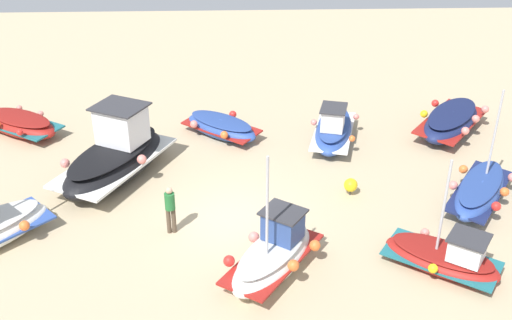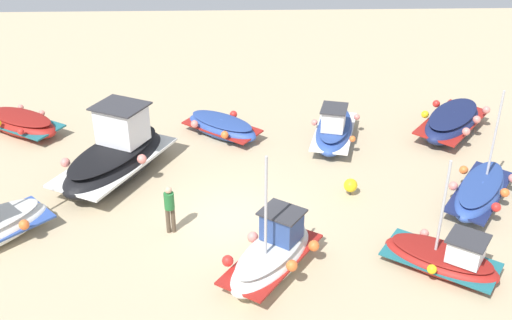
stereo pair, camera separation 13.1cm
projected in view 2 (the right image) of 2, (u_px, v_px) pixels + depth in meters
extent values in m
plane|color=tan|center=(231.00, 219.00, 20.05)|extent=(51.77, 51.77, 0.00)
ellipsoid|color=#2D4C9E|center=(480.00, 192.00, 20.71)|extent=(3.42, 4.09, 0.91)
cube|color=navy|center=(480.00, 191.00, 20.69)|extent=(3.33, 3.95, 0.16)
ellipsoid|color=navy|center=(482.00, 184.00, 20.55)|extent=(2.98, 3.57, 0.21)
cylinder|color=#B7B7BC|center=(495.00, 134.00, 20.25)|extent=(0.08, 0.08, 3.06)
sphere|color=orange|center=(464.00, 170.00, 21.32)|extent=(0.30, 0.30, 0.30)
sphere|color=orange|center=(505.00, 193.00, 20.23)|extent=(0.30, 0.30, 0.30)
sphere|color=#EA7F75|center=(453.00, 186.00, 20.53)|extent=(0.30, 0.30, 0.30)
sphere|color=red|center=(496.00, 207.00, 19.37)|extent=(0.30, 0.30, 0.30)
ellipsoid|color=black|center=(115.00, 163.00, 22.15)|extent=(4.23, 5.57, 1.19)
cube|color=white|center=(115.00, 161.00, 22.12)|extent=(4.21, 5.42, 0.10)
ellipsoid|color=black|center=(114.00, 150.00, 21.91)|extent=(3.72, 4.90, 0.19)
cube|color=white|center=(122.00, 124.00, 22.04)|extent=(1.94, 1.85, 1.35)
cube|color=#333338|center=(120.00, 106.00, 21.71)|extent=(2.26, 2.15, 0.06)
sphere|color=#EA7F75|center=(65.00, 163.00, 21.48)|extent=(0.34, 0.34, 0.34)
sphere|color=#EA7F75|center=(142.00, 159.00, 21.50)|extent=(0.34, 0.34, 0.34)
sphere|color=orange|center=(108.00, 135.00, 23.39)|extent=(0.34, 0.34, 0.34)
ellipsoid|color=maroon|center=(22.00, 124.00, 25.45)|extent=(3.95, 3.26, 0.85)
cube|color=#1E6670|center=(22.00, 123.00, 25.44)|extent=(3.85, 3.21, 0.11)
ellipsoid|color=maroon|center=(20.00, 117.00, 25.29)|extent=(3.47, 2.85, 0.16)
sphere|color=red|center=(21.00, 132.00, 24.26)|extent=(0.25, 0.25, 0.25)
sphere|color=#EA7F75|center=(42.00, 113.00, 25.82)|extent=(0.25, 0.25, 0.25)
sphere|color=#EA7F75|center=(21.00, 107.00, 26.42)|extent=(0.25, 0.25, 0.25)
ellipsoid|color=#2D4C9E|center=(334.00, 132.00, 24.73)|extent=(2.40, 4.25, 0.87)
cube|color=white|center=(334.00, 131.00, 24.71)|extent=(2.41, 4.11, 0.07)
ellipsoid|color=navy|center=(335.00, 124.00, 24.56)|extent=(2.11, 3.74, 0.14)
cube|color=white|center=(334.00, 119.00, 23.86)|extent=(1.09, 1.26, 0.82)
cube|color=#333338|center=(334.00, 108.00, 23.65)|extent=(1.27, 1.46, 0.06)
sphere|color=#EA7F75|center=(357.00, 117.00, 25.21)|extent=(0.25, 0.25, 0.25)
sphere|color=#EA7F75|center=(314.00, 122.00, 24.73)|extent=(0.25, 0.25, 0.25)
sphere|color=orange|center=(352.00, 139.00, 23.65)|extent=(0.25, 0.25, 0.25)
ellipsoid|color=white|center=(271.00, 260.00, 17.44)|extent=(3.25, 3.82, 0.91)
cube|color=maroon|center=(271.00, 259.00, 17.42)|extent=(3.20, 3.72, 0.11)
ellipsoid|color=beige|center=(272.00, 249.00, 17.26)|extent=(2.85, 3.36, 0.17)
cube|color=#2D4784|center=(282.00, 226.00, 17.42)|extent=(1.29, 1.25, 0.85)
cube|color=#333338|center=(282.00, 212.00, 17.20)|extent=(1.50, 1.45, 0.06)
cylinder|color=#B7B7BC|center=(266.00, 207.00, 16.25)|extent=(0.08, 0.08, 3.05)
sphere|color=red|center=(228.00, 261.00, 17.01)|extent=(0.33, 0.33, 0.33)
sphere|color=orange|center=(292.00, 266.00, 16.63)|extent=(0.33, 0.33, 0.33)
sphere|color=#EA7F75|center=(253.00, 237.00, 17.94)|extent=(0.33, 0.33, 0.33)
sphere|color=orange|center=(314.00, 246.00, 17.64)|extent=(0.33, 0.33, 0.33)
ellipsoid|color=maroon|center=(440.00, 260.00, 17.64)|extent=(3.55, 3.08, 0.67)
cube|color=#1E6670|center=(440.00, 259.00, 17.63)|extent=(3.46, 3.02, 0.11)
ellipsoid|color=maroon|center=(442.00, 253.00, 17.52)|extent=(3.12, 2.69, 0.15)
cube|color=white|center=(466.00, 250.00, 17.03)|extent=(1.24, 1.23, 0.67)
cube|color=#333338|center=(469.00, 239.00, 16.86)|extent=(1.44, 1.43, 0.06)
cylinder|color=#B7B7BC|center=(443.00, 207.00, 16.89)|extent=(0.08, 0.08, 2.90)
sphere|color=#EA7F75|center=(424.00, 233.00, 18.54)|extent=(0.27, 0.27, 0.27)
sphere|color=yellow|center=(432.00, 269.00, 16.96)|extent=(0.27, 0.27, 0.27)
sphere|color=yellow|center=(477.00, 249.00, 17.77)|extent=(0.27, 0.27, 0.27)
ellipsoid|color=#2D4C9E|center=(222.00, 128.00, 25.23)|extent=(3.51, 3.21, 0.85)
cube|color=maroon|center=(222.00, 127.00, 25.21)|extent=(3.41, 3.12, 0.16)
ellipsoid|color=navy|center=(222.00, 121.00, 25.08)|extent=(3.07, 2.79, 0.20)
sphere|color=orange|center=(225.00, 135.00, 24.17)|extent=(0.31, 0.31, 0.31)
sphere|color=red|center=(234.00, 114.00, 25.61)|extent=(0.31, 0.31, 0.31)
sphere|color=#EA7F75|center=(195.00, 124.00, 25.02)|extent=(0.31, 0.31, 0.31)
sphere|color=orange|center=(24.00, 225.00, 18.49)|extent=(0.32, 0.32, 0.32)
ellipsoid|color=navy|center=(452.00, 123.00, 25.39)|extent=(4.02, 4.48, 1.06)
cube|color=maroon|center=(452.00, 122.00, 25.37)|extent=(3.93, 4.35, 0.17)
ellipsoid|color=#151E45|center=(453.00, 114.00, 25.19)|extent=(3.51, 3.92, 0.23)
sphere|color=#EA7F75|center=(486.00, 110.00, 25.56)|extent=(0.31, 0.31, 0.31)
sphere|color=red|center=(436.00, 104.00, 26.13)|extent=(0.31, 0.31, 0.31)
sphere|color=#EA7F75|center=(477.00, 119.00, 24.69)|extent=(0.31, 0.31, 0.31)
sphere|color=yellow|center=(425.00, 114.00, 25.30)|extent=(0.31, 0.31, 0.31)
sphere|color=#EA7F75|center=(466.00, 132.00, 23.86)|extent=(0.31, 0.31, 0.31)
cylinder|color=brown|center=(168.00, 220.00, 19.18)|extent=(0.14, 0.14, 0.88)
cylinder|color=brown|center=(173.00, 220.00, 19.21)|extent=(0.14, 0.14, 0.88)
cylinder|color=#236B33|center=(169.00, 201.00, 18.85)|extent=(0.32, 0.32, 0.55)
sphere|color=tan|center=(168.00, 190.00, 18.67)|extent=(0.22, 0.22, 0.22)
cylinder|color=#3F3F42|center=(350.00, 193.00, 21.31)|extent=(0.08, 0.08, 0.14)
sphere|color=yellow|center=(351.00, 185.00, 21.16)|extent=(0.48, 0.48, 0.48)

